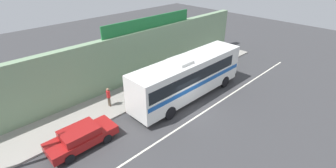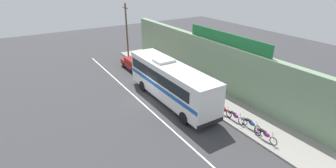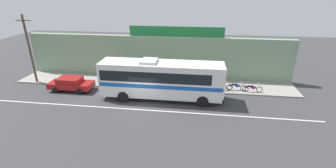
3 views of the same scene
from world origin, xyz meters
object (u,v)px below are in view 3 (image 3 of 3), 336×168
motorcycle_orange (252,88)px  pedestrian_far_left (114,73)px  intercity_bus (161,78)px  parked_car (71,83)px  motorcycle_red (236,86)px  motorcycle_purple (222,86)px  utility_pole (30,49)px  motorcycle_green (210,86)px

motorcycle_orange → pedestrian_far_left: size_ratio=1.20×
intercity_bus → parked_car: bearing=175.9°
motorcycle_red → motorcycle_orange: 1.53m
parked_car → motorcycle_orange: (18.20, 1.67, -0.17)m
intercity_bus → motorcycle_orange: (8.82, 2.35, -1.50)m
motorcycle_purple → motorcycle_orange: 2.95m
pedestrian_far_left → motorcycle_red: bearing=-3.2°
parked_car → utility_pole: size_ratio=0.61×
motorcycle_purple → pedestrian_far_left: bearing=175.4°
motorcycle_purple → parked_car: bearing=-173.7°
intercity_bus → motorcycle_red: bearing=19.5°
parked_car → motorcycle_green: parked_car is taller
motorcycle_purple → pedestrian_far_left: size_ratio=1.20×
motorcycle_orange → motorcycle_purple: bearing=179.6°
motorcycle_red → motorcycle_green: size_ratio=1.04×
intercity_bus → motorcycle_orange: 9.25m
motorcycle_green → motorcycle_orange: bearing=0.4°
intercity_bus → motorcycle_red: (7.31, 2.59, -1.50)m
intercity_bus → utility_pole: utility_pole is taller
motorcycle_purple → motorcycle_green: size_ratio=1.06×
utility_pole → motorcycle_green: (18.84, 0.28, -3.31)m
parked_car → motorcycle_purple: parked_car is taller
motorcycle_purple → pedestrian_far_left: pedestrian_far_left is taller
motorcycle_red → motorcycle_orange: size_ratio=0.98×
utility_pole → motorcycle_purple: bearing=0.9°
utility_pole → motorcycle_red: 21.78m
utility_pole → parked_car: bearing=-15.8°
motorcycle_red → pedestrian_far_left: pedestrian_far_left is taller
intercity_bus → motorcycle_red: intercity_bus is taller
intercity_bus → motorcycle_orange: bearing=14.9°
parked_car → motorcycle_red: parked_car is taller
utility_pole → motorcycle_green: bearing=0.9°
utility_pole → motorcycle_purple: 20.35m
motorcycle_green → pedestrian_far_left: pedestrian_far_left is taller
intercity_bus → motorcycle_orange: intercity_bus is taller
parked_car → motorcycle_green: (14.01, 1.65, -0.17)m
motorcycle_orange → pedestrian_far_left: (-14.53, 0.96, 0.52)m
motorcycle_red → pedestrian_far_left: size_ratio=1.18×
pedestrian_far_left → motorcycle_green: bearing=-5.5°
parked_car → motorcycle_red: (16.69, 1.92, -0.17)m
motorcycle_green → motorcycle_orange: (4.19, 0.03, 0.00)m
utility_pole → motorcycle_green: utility_pole is taller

